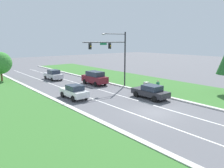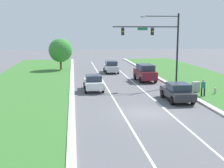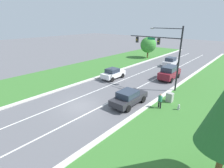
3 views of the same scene
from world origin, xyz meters
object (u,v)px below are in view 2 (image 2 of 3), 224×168
(burgundy_suv, at_px, (145,72))
(oak_near_left_tree, at_px, (60,50))
(silver_sedan, at_px, (111,67))
(pedestrian, at_px, (203,87))
(fire_hydrant, at_px, (215,91))
(white_sedan, at_px, (93,83))
(charcoal_sedan, at_px, (177,92))
(utility_cabinet, at_px, (196,87))
(traffic_signal_mast, at_px, (160,39))

(burgundy_suv, bearing_deg, oak_near_left_tree, 129.60)
(silver_sedan, height_order, pedestrian, silver_sedan)
(silver_sedan, height_order, oak_near_left_tree, oak_near_left_tree)
(silver_sedan, xyz_separation_m, pedestrian, (6.59, -18.16, 0.07))
(pedestrian, bearing_deg, fire_hydrant, -129.71)
(white_sedan, bearing_deg, burgundy_suv, 38.23)
(silver_sedan, distance_m, charcoal_sedan, 19.85)
(white_sedan, bearing_deg, utility_cabinet, -13.21)
(traffic_signal_mast, relative_size, silver_sedan, 1.84)
(white_sedan, xyz_separation_m, silver_sedan, (3.55, 13.72, 0.02))
(fire_hydrant, bearing_deg, utility_cabinet, 141.09)
(white_sedan, relative_size, fire_hydrant, 5.99)
(pedestrian, xyz_separation_m, fire_hydrant, (1.66, 0.92, -0.59))
(traffic_signal_mast, distance_m, fire_hydrant, 8.26)
(charcoal_sedan, bearing_deg, pedestrian, 24.53)
(white_sedan, height_order, fire_hydrant, white_sedan)
(fire_hydrant, relative_size, oak_near_left_tree, 0.14)
(burgundy_suv, xyz_separation_m, fire_hydrant, (4.99, -9.01, -0.74))
(charcoal_sedan, bearing_deg, oak_near_left_tree, 115.62)
(silver_sedan, distance_m, utility_cabinet, 17.39)
(silver_sedan, bearing_deg, pedestrian, -70.80)
(utility_cabinet, bearing_deg, charcoal_sedan, -132.04)
(burgundy_suv, bearing_deg, silver_sedan, 109.65)
(traffic_signal_mast, height_order, charcoal_sedan, traffic_signal_mast)
(utility_cabinet, bearing_deg, white_sedan, 167.37)
(utility_cabinet, xyz_separation_m, pedestrian, (-0.15, -2.14, 0.38))
(utility_cabinet, relative_size, oak_near_left_tree, 0.22)
(silver_sedan, bearing_deg, traffic_signal_mast, -73.42)
(burgundy_suv, xyz_separation_m, oak_near_left_tree, (-10.83, 12.20, 2.07))
(white_sedan, relative_size, charcoal_sedan, 0.90)
(burgundy_suv, bearing_deg, charcoal_sedan, -90.32)
(traffic_signal_mast, bearing_deg, pedestrian, -64.74)
(burgundy_suv, height_order, silver_sedan, burgundy_suv)
(white_sedan, xyz_separation_m, pedestrian, (10.15, -4.44, 0.09))
(white_sedan, bearing_deg, charcoal_sedan, -39.61)
(burgundy_suv, distance_m, white_sedan, 8.76)
(burgundy_suv, relative_size, charcoal_sedan, 1.02)
(burgundy_suv, distance_m, silver_sedan, 8.86)
(silver_sedan, relative_size, fire_hydrant, 6.30)
(utility_cabinet, xyz_separation_m, fire_hydrant, (1.51, -1.22, -0.21))
(oak_near_left_tree, bearing_deg, utility_cabinet, -54.41)
(white_sedan, xyz_separation_m, oak_near_left_tree, (-4.01, 17.69, 2.31))
(pedestrian, bearing_deg, silver_sedan, -48.69)
(silver_sedan, bearing_deg, fire_hydrant, -65.18)
(traffic_signal_mast, distance_m, charcoal_sedan, 8.46)
(traffic_signal_mast, height_order, silver_sedan, traffic_signal_mast)
(pedestrian, bearing_deg, white_sedan, -2.29)
(oak_near_left_tree, bearing_deg, pedestrian, -57.39)
(pedestrian, distance_m, fire_hydrant, 1.99)
(traffic_signal_mast, height_order, white_sedan, traffic_signal_mast)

